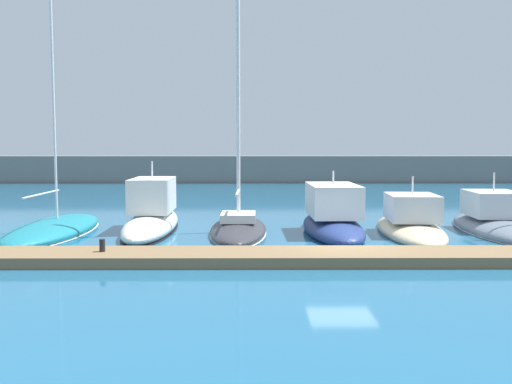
# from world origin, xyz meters

# --- Properties ---
(ground_plane) EXTENTS (120.00, 120.00, 0.00)m
(ground_plane) POSITION_xyz_m (0.00, 0.00, 0.00)
(ground_plane) COLOR #1E567A
(dock_pier) EXTENTS (41.19, 2.33, 0.39)m
(dock_pier) POSITION_xyz_m (0.00, -1.77, 0.19)
(dock_pier) COLOR brown
(dock_pier) RESTS_ON ground_plane
(breakwater_seawall) EXTENTS (108.00, 2.55, 2.84)m
(breakwater_seawall) POSITION_xyz_m (0.00, 39.07, 1.42)
(breakwater_seawall) COLOR slate
(breakwater_seawall) RESTS_ON ground_plane
(sailboat_teal_second) EXTENTS (3.31, 9.34, 17.01)m
(sailboat_teal_second) POSITION_xyz_m (-12.56, 4.63, 0.23)
(sailboat_teal_second) COLOR #19707F
(sailboat_teal_second) RESTS_ON ground_plane
(motorboat_ivory_third) EXTENTS (2.39, 9.34, 3.60)m
(motorboat_ivory_third) POSITION_xyz_m (-8.19, 5.53, 0.71)
(motorboat_ivory_third) COLOR silver
(motorboat_ivory_third) RESTS_ON ground_plane
(sailboat_charcoal_fourth) EXTENTS (2.66, 8.25, 16.06)m
(sailboat_charcoal_fourth) POSITION_xyz_m (-4.05, 4.75, 0.36)
(sailboat_charcoal_fourth) COLOR #2D2D33
(sailboat_charcoal_fourth) RESTS_ON ground_plane
(motorboat_navy_fifth) EXTENTS (2.70, 8.45, 3.23)m
(motorboat_navy_fifth) POSITION_xyz_m (0.29, 4.66, 0.72)
(motorboat_navy_fifth) COLOR navy
(motorboat_navy_fifth) RESTS_ON ground_plane
(motorboat_sand_sixth) EXTENTS (3.29, 8.68, 3.02)m
(motorboat_sand_sixth) POSITION_xyz_m (3.86, 4.50, 0.43)
(motorboat_sand_sixth) COLOR beige
(motorboat_sand_sixth) RESTS_ON ground_plane
(motorboat_slate_seventh) EXTENTS (3.50, 9.18, 3.14)m
(motorboat_slate_seventh) POSITION_xyz_m (8.07, 5.13, 0.39)
(motorboat_slate_seventh) COLOR slate
(motorboat_slate_seventh) RESTS_ON ground_plane
(mooring_buoy_red) EXTENTS (0.81, 0.81, 0.81)m
(mooring_buoy_red) POSITION_xyz_m (2.83, 32.35, 0.00)
(mooring_buoy_red) COLOR red
(mooring_buoy_red) RESTS_ON ground_plane
(mooring_buoy_yellow) EXTENTS (0.71, 0.71, 0.71)m
(mooring_buoy_yellow) POSITION_xyz_m (-12.06, 26.13, 0.00)
(mooring_buoy_yellow) COLOR yellow
(mooring_buoy_yellow) RESTS_ON ground_plane
(mooring_buoy_orange) EXTENTS (0.87, 0.87, 0.87)m
(mooring_buoy_orange) POSITION_xyz_m (-11.65, 26.89, 0.00)
(mooring_buoy_orange) COLOR orange
(mooring_buoy_orange) RESTS_ON ground_plane
(dock_bollard) EXTENTS (0.20, 0.20, 0.44)m
(dock_bollard) POSITION_xyz_m (-8.63, -1.77, 0.61)
(dock_bollard) COLOR black
(dock_bollard) RESTS_ON dock_pier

